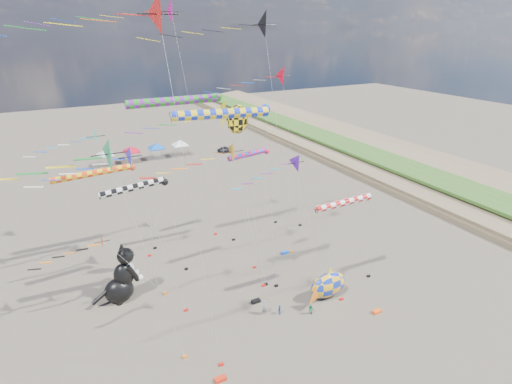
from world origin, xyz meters
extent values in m
plane|color=brown|center=(0.00, 0.00, 0.00)|extent=(260.00, 260.00, 0.00)
cone|color=#149549|center=(-11.09, 5.73, 18.21)|extent=(2.21, 2.36, 2.43)
cylinder|color=#B2B2B2|center=(-9.66, 5.73, 9.11)|extent=(2.88, 0.02, 18.22)
cube|color=black|center=(-8.23, 5.73, 0.10)|extent=(0.36, 0.24, 0.20)
cone|color=red|center=(11.00, 21.06, 20.05)|extent=(2.18, 2.33, 2.41)
cylinder|color=#B2B2B2|center=(12.15, 21.06, 10.03)|extent=(2.32, 0.02, 20.05)
cube|color=black|center=(13.30, 21.06, 0.10)|extent=(0.36, 0.24, 0.20)
cone|color=red|center=(-8.59, 3.60, 25.81)|extent=(2.30, 2.46, 2.53)
cylinder|color=#B2B2B2|center=(-7.26, 3.60, 12.90)|extent=(2.70, 0.02, 25.81)
cube|color=black|center=(-5.92, 3.60, 0.10)|extent=(0.36, 0.24, 0.20)
cone|color=black|center=(5.58, 15.71, 25.39)|extent=(2.63, 2.82, 2.90)
cylinder|color=#B2B2B2|center=(7.05, 15.71, 12.70)|extent=(2.97, 0.02, 25.40)
cube|color=black|center=(8.53, 15.71, 0.10)|extent=(0.36, 0.24, 0.20)
cone|color=#4E179A|center=(4.08, 6.73, 15.25)|extent=(1.53, 1.64, 1.69)
cylinder|color=#B2B2B2|center=(5.58, 6.73, 7.62)|extent=(3.03, 0.02, 15.25)
cube|color=black|center=(7.09, 6.73, 0.10)|extent=(0.36, 0.24, 0.20)
cone|color=#FFA816|center=(-0.08, 11.30, 15.29)|extent=(2.08, 2.23, 2.29)
cylinder|color=#B2B2B2|center=(1.08, 11.30, 7.65)|extent=(2.35, 0.02, 15.30)
cube|color=black|center=(2.25, 11.30, 0.10)|extent=(0.36, 0.24, 0.20)
cone|color=#DA571A|center=(-10.77, 14.82, 7.00)|extent=(1.42, 1.52, 1.57)
cylinder|color=#B2B2B2|center=(-9.03, 14.82, 3.50)|extent=(3.49, 0.02, 7.01)
cube|color=black|center=(-7.30, 14.82, 0.10)|extent=(0.36, 0.24, 0.20)
cone|color=#DC098B|center=(-0.11, 24.14, 26.62)|extent=(2.50, 2.68, 2.76)
cylinder|color=#B2B2B2|center=(0.99, 24.14, 13.31)|extent=(2.23, 0.02, 26.62)
cube|color=black|center=(2.09, 24.14, 0.10)|extent=(0.36, 0.24, 0.20)
cone|color=#1A11C8|center=(-8.66, 11.31, 15.83)|extent=(1.91, 2.04, 2.10)
cylinder|color=#B2B2B2|center=(-7.45, 11.31, 7.92)|extent=(2.43, 0.02, 15.84)
cube|color=black|center=(-6.24, 11.31, 0.10)|extent=(0.36, 0.24, 0.20)
cone|color=#09B5AC|center=(-9.81, 22.83, 15.30)|extent=(1.83, 1.96, 2.02)
cylinder|color=#B2B2B2|center=(-8.36, 22.83, 7.65)|extent=(2.92, 0.02, 15.30)
cube|color=black|center=(-6.91, 22.83, 0.10)|extent=(0.36, 0.24, 0.20)
cone|color=yellow|center=(0.89, 14.78, 17.80)|extent=(2.48, 2.65, 2.73)
cylinder|color=#B2B2B2|center=(1.93, 14.78, 8.90)|extent=(2.09, 0.02, 17.80)
cube|color=black|center=(2.96, 14.78, 0.10)|extent=(0.36, 0.24, 0.20)
cylinder|color=#FB3A15|center=(-11.52, 24.26, 10.75)|extent=(8.32, 0.69, 0.69)
sphere|color=#FB3A15|center=(-7.36, 24.26, 10.75)|extent=(0.72, 0.72, 0.72)
cylinder|color=#B2B2B2|center=(-6.61, 24.26, 5.37)|extent=(1.52, 0.02, 10.75)
cube|color=black|center=(-5.86, 24.26, 0.10)|extent=(0.36, 0.24, 0.20)
cylinder|color=#E51046|center=(6.58, 23.43, 10.49)|extent=(5.43, 0.65, 0.65)
sphere|color=#E51046|center=(9.30, 23.43, 10.49)|extent=(0.68, 0.68, 0.68)
cylinder|color=#B2B2B2|center=(10.05, 23.43, 5.25)|extent=(1.52, 0.02, 10.49)
cube|color=black|center=(10.80, 23.43, 0.10)|extent=(0.36, 0.24, 0.20)
cylinder|color=#20981B|center=(-2.83, 21.64, 18.07)|extent=(9.73, 0.91, 0.91)
sphere|color=#20981B|center=(2.03, 21.64, 18.07)|extent=(0.96, 0.96, 0.96)
cylinder|color=#B2B2B2|center=(2.78, 21.64, 9.04)|extent=(1.52, 0.02, 18.07)
cube|color=black|center=(3.53, 21.64, 0.10)|extent=(0.36, 0.24, 0.20)
cylinder|color=red|center=(8.65, 7.45, 9.77)|extent=(5.98, 0.67, 0.67)
sphere|color=red|center=(11.64, 7.45, 9.77)|extent=(0.70, 0.70, 0.70)
cylinder|color=#B2B2B2|center=(12.39, 7.45, 4.89)|extent=(1.52, 0.02, 9.78)
cube|color=black|center=(13.14, 7.45, 0.10)|extent=(0.36, 0.24, 0.20)
cylinder|color=black|center=(-8.63, 18.05, 10.80)|extent=(6.34, 0.70, 0.70)
sphere|color=black|center=(-5.46, 18.05, 10.80)|extent=(0.73, 0.73, 0.73)
cylinder|color=#B2B2B2|center=(-4.71, 18.05, 5.40)|extent=(1.52, 0.02, 10.80)
cube|color=black|center=(-3.96, 18.05, 0.10)|extent=(0.36, 0.24, 0.20)
cylinder|color=#152DD6|center=(-2.23, 10.63, 18.65)|extent=(8.21, 0.80, 0.80)
sphere|color=#152DD6|center=(1.88, 10.63, 18.65)|extent=(0.85, 0.85, 0.85)
cylinder|color=#B2B2B2|center=(2.63, 10.63, 9.33)|extent=(1.52, 0.02, 18.66)
cube|color=black|center=(3.38, 10.63, 0.10)|extent=(0.36, 0.24, 0.20)
ellipsoid|color=yellow|center=(0.53, 13.37, 17.40)|extent=(2.20, 0.40, 2.64)
cone|color=yellow|center=(-0.97, 13.37, 17.40)|extent=(0.12, 1.80, 1.80)
cylinder|color=#B2B2B2|center=(1.53, 12.37, 8.70)|extent=(2.03, 2.03, 17.40)
cube|color=black|center=(2.53, 11.37, 0.10)|extent=(0.36, 0.24, 0.20)
ellipsoid|color=#1230B4|center=(6.98, 6.68, 1.46)|extent=(4.36, 2.89, 2.70)
cone|color=orange|center=(4.64, 6.68, 1.46)|extent=(1.90, 0.77, 1.98)
cone|color=yellow|center=(7.16, 6.68, 2.81)|extent=(1.39, 0.57, 1.44)
cylinder|color=#B2B2B2|center=(8.02, 6.18, 0.50)|extent=(0.12, 1.03, 1.03)
cube|color=red|center=(7.98, 5.68, 0.10)|extent=(0.36, 0.24, 0.20)
imported|color=gray|center=(0.17, 7.41, 0.79)|extent=(0.66, 0.52, 1.59)
imported|color=#1C8751|center=(4.00, 5.31, 0.54)|extent=(0.67, 0.64, 1.09)
imported|color=#1C4F91|center=(1.43, 6.75, 0.49)|extent=(0.60, 0.56, 0.99)
cube|color=black|center=(0.25, 9.31, 0.15)|extent=(0.90, 0.44, 0.30)
cube|color=#FE5615|center=(9.71, 2.57, 0.15)|extent=(0.90, 0.44, 0.30)
cube|color=blue|center=(7.62, 15.83, 0.15)|extent=(0.90, 0.44, 0.30)
cube|color=red|center=(-6.55, 2.25, 0.15)|extent=(0.90, 0.44, 0.30)
cube|color=silver|center=(-6.00, 60.00, 2.25)|extent=(3.00, 3.00, 0.15)
pyramid|color=silver|center=(-6.00, 60.00, 3.30)|extent=(4.20, 4.20, 1.00)
cylinder|color=#999999|center=(-7.30, 58.70, 1.10)|extent=(0.08, 0.08, 2.20)
cylinder|color=#999999|center=(-4.70, 58.70, 1.10)|extent=(0.08, 0.08, 2.20)
cylinder|color=#999999|center=(-7.30, 61.30, 1.10)|extent=(0.08, 0.08, 2.20)
cylinder|color=#999999|center=(-4.70, 61.30, 1.10)|extent=(0.08, 0.08, 2.20)
cube|color=red|center=(-1.00, 60.00, 2.25)|extent=(3.00, 3.00, 0.15)
pyramid|color=red|center=(-1.00, 60.00, 3.30)|extent=(4.20, 4.20, 1.00)
cylinder|color=#999999|center=(-2.30, 58.70, 1.10)|extent=(0.08, 0.08, 2.20)
cylinder|color=#999999|center=(0.30, 58.70, 1.10)|extent=(0.08, 0.08, 2.20)
cylinder|color=#999999|center=(-2.30, 61.30, 1.10)|extent=(0.08, 0.08, 2.20)
cylinder|color=#999999|center=(0.30, 61.30, 1.10)|extent=(0.08, 0.08, 2.20)
cube|color=blue|center=(4.00, 60.00, 2.25)|extent=(3.00, 3.00, 0.15)
pyramid|color=blue|center=(4.00, 60.00, 3.30)|extent=(4.20, 4.20, 1.00)
cylinder|color=#999999|center=(2.70, 58.70, 1.10)|extent=(0.08, 0.08, 2.20)
cylinder|color=#999999|center=(5.30, 58.70, 1.10)|extent=(0.08, 0.08, 2.20)
cylinder|color=#999999|center=(2.70, 61.30, 1.10)|extent=(0.08, 0.08, 2.20)
cylinder|color=#999999|center=(5.30, 61.30, 1.10)|extent=(0.08, 0.08, 2.20)
cube|color=white|center=(9.00, 60.00, 2.25)|extent=(3.00, 3.00, 0.15)
pyramid|color=white|center=(9.00, 60.00, 3.30)|extent=(4.20, 4.20, 1.00)
cylinder|color=#999999|center=(7.70, 58.70, 1.10)|extent=(0.08, 0.08, 2.20)
cylinder|color=#999999|center=(10.30, 58.70, 1.10)|extent=(0.08, 0.08, 2.20)
cylinder|color=#999999|center=(7.70, 61.30, 1.10)|extent=(0.08, 0.08, 2.20)
cylinder|color=#999999|center=(10.30, 61.30, 1.10)|extent=(0.08, 0.08, 2.20)
imported|color=#26262D|center=(18.45, 58.00, 0.61)|extent=(3.72, 1.90, 1.21)
camera|label=1|loc=(-14.76, -19.16, 25.12)|focal=28.00mm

